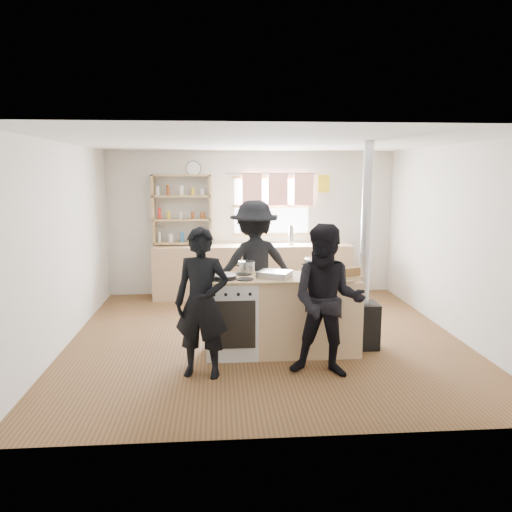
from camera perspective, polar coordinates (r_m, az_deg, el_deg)
name	(u,v)px	position (r m, az deg, el deg)	size (l,w,h in m)	color
ground	(265,338)	(6.62, 1.03, -9.32)	(5.00, 5.00, 0.01)	brown
back_counter	(253,271)	(8.64, -0.36, -1.70)	(3.40, 0.55, 0.90)	tan
shelving_unit	(182,209)	(8.62, -8.44, 5.31)	(1.00, 0.28, 1.20)	tan
thermos	(291,235)	(8.61, 4.05, 2.36)	(0.10, 0.10, 0.32)	silver
cooking_island	(282,315)	(5.97, 2.94, -6.70)	(1.97, 0.64, 0.93)	silver
skillet_greens	(224,277)	(5.70, -3.64, -2.38)	(0.38, 0.38, 0.05)	black
roast_tray	(274,274)	(5.79, 2.12, -2.06)	(0.44, 0.41, 0.07)	silver
stockpot_stove	(247,267)	(6.02, -1.06, -1.28)	(0.20, 0.20, 0.17)	#BBBBBE
stockpot_counter	(316,266)	(6.01, 6.86, -1.18)	(0.28, 0.28, 0.21)	silver
bread_board	(350,273)	(5.88, 10.68, -1.94)	(0.33, 0.28, 0.12)	tan
flue_heater	(364,296)	(6.23, 12.21, -4.54)	(0.35, 0.35, 2.50)	black
person_near_left	(202,303)	(5.24, -6.21, -5.36)	(0.58, 0.38, 1.58)	black
person_near_right	(327,301)	(5.27, 8.16, -5.14)	(0.79, 0.61, 1.62)	black
person_far	(254,266)	(6.71, -0.20, -1.19)	(1.14, 0.66, 1.77)	black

